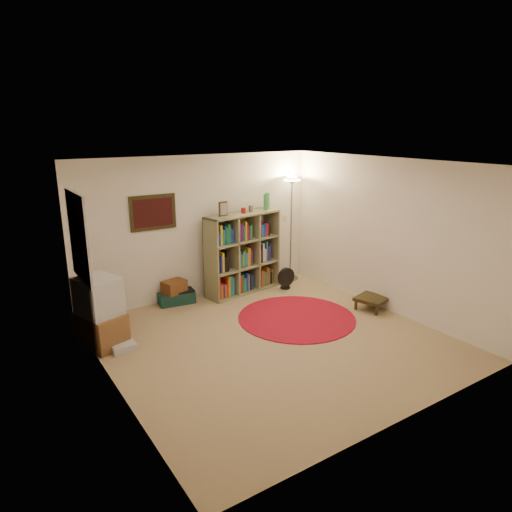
{
  "coord_description": "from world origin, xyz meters",
  "views": [
    {
      "loc": [
        -3.47,
        -4.86,
        2.97
      ],
      "look_at": [
        0.1,
        0.6,
        1.1
      ],
      "focal_mm": 32.0,
      "sensor_mm": 36.0,
      "label": 1
    }
  ],
  "objects": [
    {
      "name": "bookshelf",
      "position": [
        0.68,
        1.96,
        0.71
      ],
      "size": [
        1.52,
        0.64,
        1.77
      ],
      "rotation": [
        0.0,
        0.0,
        0.16
      ],
      "color": "#828157",
      "rests_on": "ground"
    },
    {
      "name": "tv_stand",
      "position": [
        -2.08,
        1.2,
        0.48
      ],
      "size": [
        0.66,
        0.79,
        0.99
      ],
      "rotation": [
        0.0,
        0.0,
        0.31
      ],
      "color": "brown",
      "rests_on": "ground"
    },
    {
      "name": "suitcase",
      "position": [
        -0.58,
        2.12,
        0.1
      ],
      "size": [
        0.66,
        0.48,
        0.2
      ],
      "rotation": [
        0.0,
        0.0,
        -0.14
      ],
      "color": "#12322C",
      "rests_on": "ground"
    },
    {
      "name": "side_table",
      "position": [
        2.04,
        0.04,
        0.18
      ],
      "size": [
        0.57,
        0.57,
        0.21
      ],
      "rotation": [
        0.0,
        0.0,
        0.28
      ],
      "color": "black",
      "rests_on": "ground"
    },
    {
      "name": "red_rug",
      "position": [
        0.77,
        0.44,
        0.01
      ],
      "size": [
        1.88,
        1.88,
        0.02
      ],
      "color": "maroon",
      "rests_on": "ground"
    },
    {
      "name": "dvd_box",
      "position": [
        -1.89,
        0.88,
        0.05
      ],
      "size": [
        0.32,
        0.27,
        0.11
      ],
      "rotation": [
        0.0,
        0.0,
        -0.01
      ],
      "color": "silver",
      "rests_on": "ground"
    },
    {
      "name": "floor_lamp",
      "position": [
        1.87,
        2.05,
        1.7
      ],
      "size": [
        0.41,
        0.41,
        2.05
      ],
      "rotation": [
        0.0,
        0.0,
        -0.06
      ],
      "color": "gray",
      "rests_on": "ground"
    },
    {
      "name": "duffel_bag",
      "position": [
        -0.44,
        2.07,
        0.11
      ],
      "size": [
        0.36,
        0.31,
        0.23
      ],
      "rotation": [
        0.0,
        0.0,
        -0.13
      ],
      "color": "black",
      "rests_on": "ground"
    },
    {
      "name": "paper_towel",
      "position": [
        0.34,
        2.14,
        0.11
      ],
      "size": [
        0.11,
        0.11,
        0.23
      ],
      "rotation": [
        0.0,
        0.0,
        0.05
      ],
      "color": "silver",
      "rests_on": "ground"
    },
    {
      "name": "wicker_basket",
      "position": [
        -0.61,
        2.09,
        0.31
      ],
      "size": [
        0.44,
        0.37,
        0.22
      ],
      "rotation": [
        0.0,
        0.0,
        0.28
      ],
      "color": "brown",
      "rests_on": "suitcase"
    },
    {
      "name": "floor_fan",
      "position": [
        1.45,
        1.64,
        0.2
      ],
      "size": [
        0.36,
        0.2,
        0.41
      ],
      "rotation": [
        0.0,
        0.0,
        0.07
      ],
      "color": "black",
      "rests_on": "ground"
    },
    {
      "name": "room",
      "position": [
        -0.05,
        0.05,
        1.26
      ],
      "size": [
        4.54,
        4.54,
        2.54
      ],
      "color": "#A1875E",
      "rests_on": "ground"
    }
  ]
}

